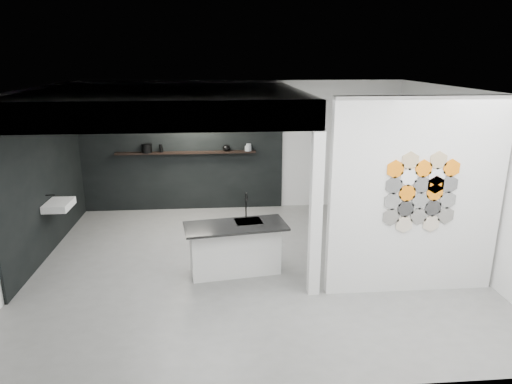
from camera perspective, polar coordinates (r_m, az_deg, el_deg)
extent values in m
cube|color=slate|center=(7.61, -0.57, -9.03)|extent=(7.00, 6.00, 0.01)
cube|color=silver|center=(6.71, 19.36, -0.70)|extent=(2.45, 0.15, 2.80)
cube|color=black|center=(10.07, -9.25, 4.29)|extent=(4.40, 0.04, 2.35)
cube|color=black|center=(8.65, -24.70, 0.93)|extent=(0.04, 4.00, 2.35)
cube|color=silver|center=(7.92, -10.77, 10.98)|extent=(4.40, 4.00, 0.40)
cube|color=silver|center=(6.35, 7.47, -2.99)|extent=(0.16, 0.16, 2.35)
cube|color=silver|center=(6.02, -12.59, 9.17)|extent=(4.40, 0.16, 0.40)
cube|color=silver|center=(8.48, -23.42, -1.51)|extent=(0.40, 0.60, 0.12)
cube|color=black|center=(9.93, -8.75, 4.89)|extent=(3.00, 0.15, 0.04)
cube|color=silver|center=(7.20, -2.65, -7.12)|extent=(1.43, 0.70, 0.79)
cube|color=black|center=(6.98, -2.58, -4.27)|extent=(1.64, 0.90, 0.04)
cube|color=black|center=(7.12, -0.95, -3.71)|extent=(0.46, 0.40, 0.01)
cylinder|color=black|center=(7.23, -1.26, -1.81)|extent=(0.02, 0.02, 0.37)
torus|color=black|center=(7.12, -1.18, -0.55)|extent=(0.04, 0.13, 0.13)
cylinder|color=black|center=(10.01, -13.51, 5.34)|extent=(0.25, 0.25, 0.18)
ellipsoid|color=black|center=(9.89, -3.73, 5.52)|extent=(0.22, 0.22, 0.14)
cylinder|color=gray|center=(9.91, -1.00, 5.48)|extent=(0.15, 0.15, 0.10)
cylinder|color=gray|center=(9.91, -0.93, 5.62)|extent=(0.11, 0.11, 0.15)
cylinder|color=black|center=(9.97, -11.83, 5.36)|extent=(0.08, 0.08, 0.16)
cylinder|color=black|center=(9.97, -11.75, 5.16)|extent=(0.09, 0.09, 0.09)
cylinder|color=#66635E|center=(6.57, 16.54, -2.99)|extent=(0.26, 0.02, 0.26)
cylinder|color=silver|center=(6.50, 16.70, -1.12)|extent=(0.26, 0.02, 0.26)
cylinder|color=black|center=(6.44, 16.86, 0.79)|extent=(0.26, 0.02, 0.26)
cylinder|color=orange|center=(6.38, 17.03, 2.73)|extent=(0.26, 0.02, 0.26)
cylinder|color=beige|center=(6.68, 18.02, -3.83)|extent=(0.26, 0.02, 0.26)
cylinder|color=#2D2D2D|center=(6.61, 18.20, -2.00)|extent=(0.26, 0.02, 0.26)
cylinder|color=orange|center=(6.54, 18.37, -0.13)|extent=(0.26, 0.02, 0.26)
cylinder|color=white|center=(6.48, 18.55, 1.78)|extent=(0.26, 0.02, 0.26)
cylinder|color=tan|center=(6.43, 18.74, 3.71)|extent=(0.26, 0.02, 0.26)
cylinder|color=#66635E|center=(6.72, 19.65, -2.85)|extent=(0.26, 0.02, 0.26)
cylinder|color=silver|center=(6.65, 19.83, -1.02)|extent=(0.26, 0.02, 0.26)
cylinder|color=black|center=(6.59, 20.02, 0.85)|extent=(0.26, 0.02, 0.26)
cylinder|color=orange|center=(6.54, 20.22, 2.75)|extent=(0.26, 0.02, 0.26)
cylinder|color=beige|center=(6.84, 21.05, -3.67)|extent=(0.26, 0.02, 0.26)
cylinder|color=#2D2D2D|center=(6.77, 21.25, -1.88)|extent=(0.26, 0.02, 0.26)
cylinder|color=orange|center=(6.70, 21.45, -0.05)|extent=(0.26, 0.02, 0.26)
cylinder|color=white|center=(6.65, 21.65, 1.81)|extent=(0.26, 0.02, 0.26)
cylinder|color=tan|center=(6.60, 21.86, 3.70)|extent=(0.26, 0.02, 0.26)
cylinder|color=#66635E|center=(6.89, 22.61, -2.70)|extent=(0.26, 0.02, 0.26)
cylinder|color=silver|center=(6.82, 22.82, -0.92)|extent=(0.26, 0.02, 0.26)
cylinder|color=black|center=(6.76, 23.03, 0.90)|extent=(0.26, 0.02, 0.26)
cylinder|color=orange|center=(6.71, 23.25, 2.75)|extent=(0.26, 0.02, 0.26)
cylinder|color=orange|center=(6.67, 21.55, 0.88)|extent=(0.26, 0.02, 0.26)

